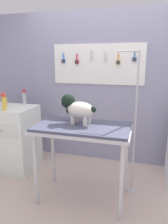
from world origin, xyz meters
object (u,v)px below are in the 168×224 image
at_px(grooming_table, 82,134).
at_px(dog, 77,108).
at_px(counter_left, 9,137).
at_px(grooming_arm, 134,130).
at_px(spray_bottle_short, 5,101).

height_order(grooming_table, dog, dog).
bearing_deg(grooming_table, counter_left, 161.04).
relative_size(grooming_arm, counter_left, 1.81).
height_order(grooming_arm, counter_left, grooming_arm).
bearing_deg(dog, grooming_table, -36.26).
relative_size(grooming_arm, spray_bottle_short, 9.32).
distance_m(dog, counter_left, 1.39).
bearing_deg(dog, grooming_arm, 22.26).
xyz_separation_m(grooming_arm, spray_bottle_short, (-1.86, 0.19, 0.22)).
xyz_separation_m(dog, spray_bottle_short, (-1.24, 0.44, -0.06)).
relative_size(dog, spray_bottle_short, 2.45).
xyz_separation_m(grooming_arm, counter_left, (-1.81, 0.13, -0.32)).
height_order(grooming_table, counter_left, counter_left).
height_order(grooming_arm, dog, grooming_arm).
relative_size(grooming_table, grooming_arm, 0.62).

